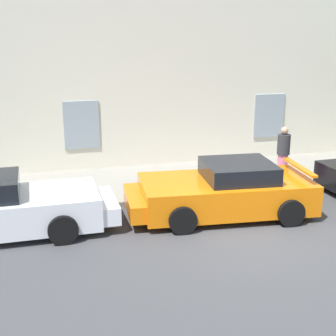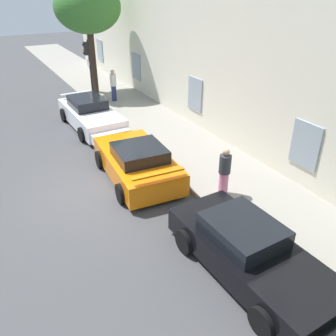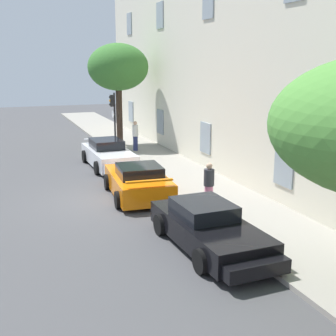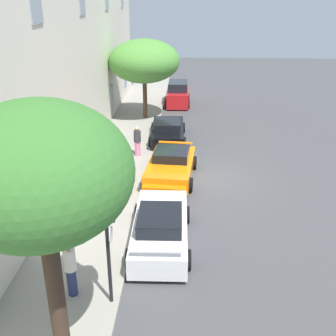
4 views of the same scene
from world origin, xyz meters
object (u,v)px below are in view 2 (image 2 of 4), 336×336
(sportscar_red_lead, at_px, (92,116))
(traffic_light, at_px, (88,61))
(pedestrian_admiring, at_px, (113,85))
(sportscar_yellow_flank, at_px, (135,161))
(sportscar_white_middle, at_px, (255,258))
(tree_near_kerb, at_px, (87,8))
(pedestrian_strolling, at_px, (224,172))

(sportscar_red_lead, bearing_deg, traffic_light, 161.77)
(sportscar_red_lead, xyz_separation_m, pedestrian_admiring, (-3.11, 2.33, 0.43))
(sportscar_yellow_flank, bearing_deg, sportscar_red_lead, 178.57)
(sportscar_white_middle, xyz_separation_m, traffic_light, (-14.34, 0.84, 1.88))
(sportscar_red_lead, xyz_separation_m, sportscar_white_middle, (11.00, 0.26, -0.03))
(sportscar_red_lead, bearing_deg, sportscar_white_middle, 1.37)
(tree_near_kerb, bearing_deg, sportscar_white_middle, -5.99)
(sportscar_red_lead, bearing_deg, pedestrian_strolling, 12.39)
(pedestrian_admiring, bearing_deg, sportscar_yellow_flank, -16.57)
(sportscar_white_middle, distance_m, tree_near_kerb, 16.94)
(tree_near_kerb, relative_size, traffic_light, 1.83)
(traffic_light, bearing_deg, pedestrian_admiring, 79.28)
(traffic_light, bearing_deg, sportscar_yellow_flank, -8.24)
(tree_near_kerb, bearing_deg, traffic_light, -24.08)
(sportscar_red_lead, relative_size, pedestrian_strolling, 3.15)
(sportscar_white_middle, height_order, tree_near_kerb, tree_near_kerb)
(tree_near_kerb, bearing_deg, pedestrian_admiring, 9.27)
(sportscar_white_middle, relative_size, traffic_light, 1.47)
(sportscar_white_middle, height_order, pedestrian_admiring, pedestrian_admiring)
(sportscar_yellow_flank, xyz_separation_m, traffic_light, (-8.50, 1.23, 1.86))
(traffic_light, xyz_separation_m, pedestrian_strolling, (11.20, 0.62, -1.50))
(sportscar_red_lead, xyz_separation_m, traffic_light, (-3.35, 1.10, 1.85))
(traffic_light, bearing_deg, sportscar_white_middle, -3.35)
(sportscar_yellow_flank, relative_size, traffic_light, 1.39)
(sportscar_red_lead, relative_size, sportscar_yellow_flank, 1.08)
(sportscar_white_middle, relative_size, pedestrian_admiring, 2.86)
(sportscar_red_lead, height_order, pedestrian_admiring, pedestrian_admiring)
(traffic_light, bearing_deg, sportscar_red_lead, -18.23)
(sportscar_yellow_flank, height_order, tree_near_kerb, tree_near_kerb)
(sportscar_yellow_flank, bearing_deg, sportscar_white_middle, 3.83)
(tree_near_kerb, height_order, pedestrian_strolling, tree_near_kerb)
(sportscar_white_middle, bearing_deg, sportscar_yellow_flank, -176.17)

